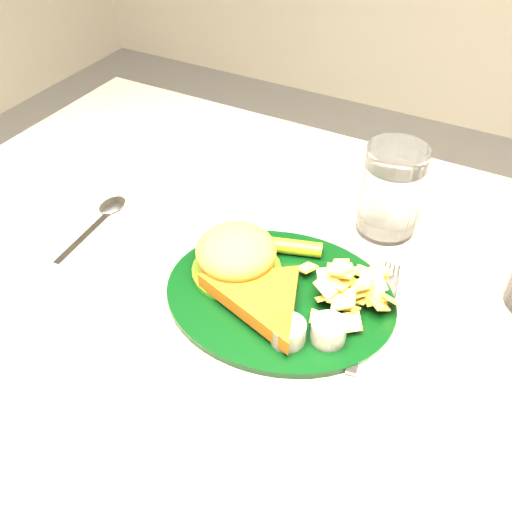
{
  "coord_description": "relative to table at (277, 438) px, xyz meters",
  "views": [
    {
      "loc": [
        0.22,
        -0.49,
        1.27
      ],
      "look_at": [
        -0.03,
        -0.02,
        0.8
      ],
      "focal_mm": 40.0,
      "sensor_mm": 36.0,
      "label": 1
    }
  ],
  "objects": [
    {
      "name": "table",
      "position": [
        0.0,
        0.0,
        0.0
      ],
      "size": [
        1.2,
        0.8,
        0.75
      ],
      "primitive_type": null,
      "color": "gray",
      "rests_on": "ground"
    },
    {
      "name": "dinner_plate",
      "position": [
        0.01,
        -0.02,
        0.41
      ],
      "size": [
        0.32,
        0.28,
        0.07
      ],
      "primitive_type": null,
      "rotation": [
        0.0,
        0.0,
        0.13
      ],
      "color": "black",
      "rests_on": "table"
    },
    {
      "name": "water_glass",
      "position": [
        0.08,
        0.18,
        0.44
      ],
      "size": [
        0.09,
        0.09,
        0.13
      ],
      "primitive_type": "cylinder",
      "rotation": [
        0.0,
        0.0,
        0.11
      ],
      "color": "white",
      "rests_on": "table"
    },
    {
      "name": "fork_napkin",
      "position": [
        0.12,
        -0.02,
        0.38
      ],
      "size": [
        0.16,
        0.2,
        0.01
      ],
      "primitive_type": null,
      "rotation": [
        0.0,
        0.0,
        0.2
      ],
      "color": "white",
      "rests_on": "table"
    },
    {
      "name": "spoon",
      "position": [
        -0.29,
        -0.05,
        0.38
      ],
      "size": [
        0.06,
        0.17,
        0.01
      ],
      "primitive_type": null,
      "rotation": [
        0.0,
        0.0,
        0.08
      ],
      "color": "silver",
      "rests_on": "table"
    },
    {
      "name": "ramekin",
      "position": [
        -0.25,
        0.17,
        0.39
      ],
      "size": [
        0.05,
        0.05,
        0.03
      ],
      "primitive_type": "cylinder",
      "rotation": [
        0.0,
        0.0,
        0.16
      ],
      "color": "white",
      "rests_on": "table"
    },
    {
      "name": "wrapped_straw",
      "position": [
        -0.08,
        0.09,
        0.38
      ],
      "size": [
        0.2,
        0.17,
        0.01
      ],
      "primitive_type": null,
      "rotation": [
        0.0,
        0.0,
        0.63
      ],
      "color": "white",
      "rests_on": "table"
    }
  ]
}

